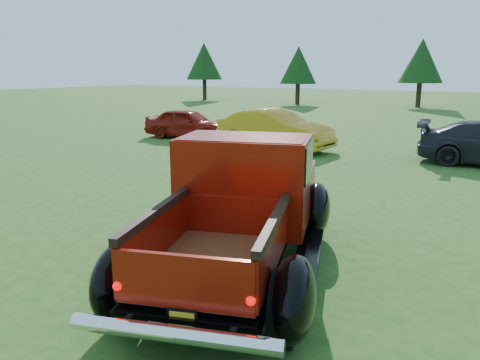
{
  "coord_description": "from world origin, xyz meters",
  "views": [
    {
      "loc": [
        4.16,
        -6.29,
        2.74
      ],
      "look_at": [
        0.18,
        0.2,
        0.94
      ],
      "focal_mm": 35.0,
      "sensor_mm": 36.0,
      "label": 1
    }
  ],
  "objects_px": {
    "tree_mid_left": "(422,61)",
    "show_car_yellow": "(275,130)",
    "pickup_truck": "(245,204)",
    "tree_far_west": "(204,61)",
    "tree_west": "(298,65)",
    "show_car_red": "(188,123)"
  },
  "relations": [
    {
      "from": "tree_far_west",
      "to": "pickup_truck",
      "type": "height_order",
      "value": "tree_far_west"
    },
    {
      "from": "tree_mid_left",
      "to": "tree_west",
      "type": "bearing_deg",
      "value": -167.47
    },
    {
      "from": "tree_west",
      "to": "show_car_yellow",
      "type": "relative_size",
      "value": 1.09
    },
    {
      "from": "pickup_truck",
      "to": "show_car_red",
      "type": "xyz_separation_m",
      "value": [
        -8.58,
        9.75,
        -0.27
      ]
    },
    {
      "from": "tree_far_west",
      "to": "tree_west",
      "type": "bearing_deg",
      "value": -5.71
    },
    {
      "from": "tree_mid_left",
      "to": "show_car_yellow",
      "type": "xyz_separation_m",
      "value": [
        -0.39,
        -22.65,
        -2.69
      ]
    },
    {
      "from": "show_car_red",
      "to": "show_car_yellow",
      "type": "height_order",
      "value": "show_car_yellow"
    },
    {
      "from": "tree_far_west",
      "to": "tree_west",
      "type": "relative_size",
      "value": 1.13
    },
    {
      "from": "pickup_truck",
      "to": "show_car_yellow",
      "type": "bearing_deg",
      "value": 96.48
    },
    {
      "from": "tree_mid_left",
      "to": "show_car_yellow",
      "type": "height_order",
      "value": "tree_mid_left"
    },
    {
      "from": "tree_mid_left",
      "to": "tree_far_west",
      "type": "bearing_deg",
      "value": -176.99
    },
    {
      "from": "tree_far_west",
      "to": "tree_mid_left",
      "type": "distance_m",
      "value": 19.03
    },
    {
      "from": "tree_far_west",
      "to": "show_car_yellow",
      "type": "bearing_deg",
      "value": -49.32
    },
    {
      "from": "tree_mid_left",
      "to": "show_car_yellow",
      "type": "distance_m",
      "value": 22.81
    },
    {
      "from": "pickup_truck",
      "to": "tree_far_west",
      "type": "bearing_deg",
      "value": 108.12
    },
    {
      "from": "tree_west",
      "to": "tree_mid_left",
      "type": "xyz_separation_m",
      "value": [
        9.0,
        2.0,
        0.27
      ]
    },
    {
      "from": "tree_mid_left",
      "to": "pickup_truck",
      "type": "relative_size",
      "value": 0.94
    },
    {
      "from": "show_car_yellow",
      "to": "pickup_truck",
      "type": "bearing_deg",
      "value": -150.01
    },
    {
      "from": "show_car_yellow",
      "to": "tree_west",
      "type": "bearing_deg",
      "value": 27.66
    },
    {
      "from": "pickup_truck",
      "to": "show_car_red",
      "type": "relative_size",
      "value": 1.5
    },
    {
      "from": "pickup_truck",
      "to": "show_car_yellow",
      "type": "xyz_separation_m",
      "value": [
        -4.25,
        9.14,
        -0.19
      ]
    },
    {
      "from": "pickup_truck",
      "to": "show_car_red",
      "type": "bearing_deg",
      "value": 112.87
    }
  ]
}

